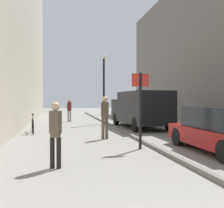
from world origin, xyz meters
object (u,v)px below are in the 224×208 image
at_px(pedestrian_main_foreground, 55,130).
at_px(parked_car, 221,130).
at_px(pedestrian_far_crossing, 105,115).
at_px(street_sign_post, 140,104).
at_px(bicycle_leaning, 33,125).
at_px(pedestrian_mid_block, 69,109).
at_px(lamp_post, 104,85).
at_px(delivery_van, 140,108).

distance_m(pedestrian_main_foreground, parked_car, 5.28).
xyz_separation_m(pedestrian_far_crossing, street_sign_post, (0.80, -2.46, 0.49)).
xyz_separation_m(pedestrian_main_foreground, bicycle_leaning, (-1.23, 7.28, -0.56)).
distance_m(pedestrian_mid_block, lamp_post, 3.65).
bearing_deg(delivery_van, lamp_post, 117.56).
bearing_deg(lamp_post, bicycle_leaning, -135.71).
height_order(street_sign_post, bicycle_leaning, street_sign_post).
relative_size(pedestrian_mid_block, bicycle_leaning, 0.97).
bearing_deg(pedestrian_far_crossing, delivery_van, 37.12).
relative_size(pedestrian_main_foreground, street_sign_post, 0.63).
bearing_deg(lamp_post, pedestrian_main_foreground, -105.08).
xyz_separation_m(pedestrian_main_foreground, pedestrian_mid_block, (0.82, 13.76, 0.05)).
bearing_deg(parked_car, pedestrian_mid_block, 108.85).
distance_m(pedestrian_main_foreground, delivery_van, 9.87).
bearing_deg(bicycle_leaning, street_sign_post, -59.33).
relative_size(pedestrian_main_foreground, delivery_van, 0.29).
relative_size(pedestrian_far_crossing, lamp_post, 0.38).
bearing_deg(pedestrian_main_foreground, lamp_post, 91.60).
height_order(delivery_van, parked_car, delivery_van).
distance_m(pedestrian_main_foreground, lamp_post, 12.05).
xyz_separation_m(pedestrian_main_foreground, pedestrian_far_crossing, (1.99, 4.51, 0.11)).
bearing_deg(parked_car, street_sign_post, 156.49).
height_order(parked_car, bicycle_leaning, parked_car).
relative_size(pedestrian_mid_block, pedestrian_far_crossing, 0.94).
bearing_deg(pedestrian_far_crossing, parked_car, -65.92).
relative_size(street_sign_post, lamp_post, 0.55).
relative_size(pedestrian_far_crossing, parked_car, 0.43).
relative_size(pedestrian_mid_block, delivery_van, 0.30).
distance_m(parked_car, lamp_post, 10.88).
distance_m(delivery_van, lamp_post, 3.71).
bearing_deg(bicycle_leaning, pedestrian_main_foreground, -87.31).
distance_m(delivery_van, street_sign_post, 6.88).
bearing_deg(delivery_van, pedestrian_far_crossing, -127.76).
xyz_separation_m(pedestrian_far_crossing, parked_car, (3.18, -3.50, -0.34)).
height_order(pedestrian_mid_block, lamp_post, lamp_post).
xyz_separation_m(pedestrian_main_foreground, delivery_van, (4.82, 8.61, 0.24)).
relative_size(pedestrian_far_crossing, delivery_van, 0.32).
bearing_deg(pedestrian_main_foreground, delivery_van, 77.43).
xyz_separation_m(street_sign_post, bicycle_leaning, (-4.03, 5.23, -1.16)).
relative_size(delivery_van, parked_car, 1.35).
bearing_deg(bicycle_leaning, pedestrian_mid_block, 65.52).
xyz_separation_m(lamp_post, bicycle_leaning, (-4.34, -4.23, -2.34)).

